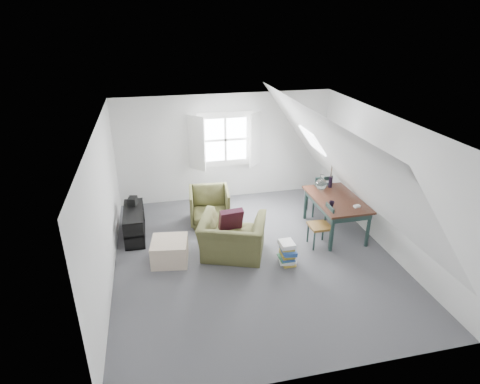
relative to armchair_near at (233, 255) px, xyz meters
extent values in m
plane|color=#49494E|center=(0.37, -0.14, 0.00)|extent=(5.50, 5.50, 0.00)
plane|color=white|center=(0.37, -0.14, 2.50)|extent=(5.50, 5.50, 0.00)
plane|color=silver|center=(0.37, 2.61, 1.25)|extent=(5.00, 0.00, 5.00)
plane|color=silver|center=(0.37, -2.89, 1.25)|extent=(5.00, 0.00, 5.00)
plane|color=silver|center=(-2.13, -0.14, 1.25)|extent=(0.00, 5.50, 5.50)
plane|color=silver|center=(2.87, -0.14, 1.25)|extent=(0.00, 5.50, 5.50)
plane|color=white|center=(-1.18, -0.14, 1.78)|extent=(3.19, 5.50, 4.48)
plane|color=white|center=(1.92, -0.14, 1.78)|extent=(3.19, 5.50, 4.48)
cube|color=white|center=(0.37, 2.59, 1.45)|extent=(1.30, 0.04, 1.30)
cube|color=white|center=(-0.31, 2.43, 1.45)|extent=(0.35, 0.35, 1.25)
cube|color=white|center=(1.05, 2.43, 1.45)|extent=(0.35, 0.35, 1.25)
cube|color=white|center=(0.37, 2.58, 1.45)|extent=(1.00, 0.02, 1.00)
cube|color=white|center=(0.37, 2.56, 1.45)|extent=(1.08, 0.04, 0.05)
cube|color=white|center=(0.37, 2.56, 1.45)|extent=(0.05, 0.04, 1.08)
cube|color=white|center=(1.92, 1.16, 1.75)|extent=(0.35, 0.75, 0.47)
imported|color=#494A25|center=(0.00, 0.00, 0.00)|extent=(1.43, 1.35, 0.75)
imported|color=#494A25|center=(-0.22, 1.37, 0.00)|extent=(0.90, 0.92, 0.77)
cube|color=#380F1F|center=(0.00, 0.15, 0.67)|extent=(0.46, 0.30, 0.45)
cube|color=#BFAB93|center=(-1.15, 0.06, 0.21)|extent=(0.72, 0.72, 0.42)
cube|color=black|center=(2.21, 0.41, 0.73)|extent=(0.90, 1.50, 0.04)
cube|color=#1E322F|center=(2.21, 0.41, 0.65)|extent=(0.80, 1.40, 0.12)
cylinder|color=#1E322F|center=(1.84, -0.26, 0.36)|extent=(0.07, 0.07, 0.71)
cylinder|color=#1E322F|center=(2.58, -0.26, 0.36)|extent=(0.07, 0.07, 0.71)
cylinder|color=#1E322F|center=(1.84, 1.08, 0.36)|extent=(0.07, 0.07, 0.71)
cylinder|color=#1E322F|center=(2.58, 1.08, 0.36)|extent=(0.07, 0.07, 0.71)
sphere|color=silver|center=(2.06, 0.86, 0.88)|extent=(0.24, 0.24, 0.24)
cylinder|color=silver|center=(2.06, 0.86, 1.03)|extent=(0.08, 0.08, 0.13)
cylinder|color=black|center=(2.31, 0.96, 0.87)|extent=(0.08, 0.08, 0.24)
cylinder|color=#3F2D1E|center=(2.31, 0.96, 1.13)|extent=(0.03, 0.05, 0.42)
cylinder|color=#3F2D1E|center=(2.32, 0.97, 1.13)|extent=(0.04, 0.06, 0.42)
cylinder|color=#3F2D1E|center=(2.30, 0.95, 1.13)|extent=(0.05, 0.07, 0.42)
imported|color=black|center=(1.96, 0.11, 0.75)|extent=(0.14, 0.14, 0.10)
cube|color=white|center=(2.41, -0.04, 0.77)|extent=(0.13, 0.10, 0.04)
cube|color=brown|center=(2.21, 1.28, 0.48)|extent=(0.45, 0.45, 0.05)
cylinder|color=#1E322F|center=(2.39, 1.46, 0.23)|extent=(0.04, 0.04, 0.46)
cylinder|color=#1E322F|center=(2.39, 1.10, 0.23)|extent=(0.04, 0.04, 0.46)
cylinder|color=#1E322F|center=(2.03, 1.46, 0.23)|extent=(0.04, 0.04, 0.46)
cylinder|color=#1E322F|center=(2.03, 1.10, 0.23)|extent=(0.04, 0.04, 0.46)
cylinder|color=#1E322F|center=(2.39, 1.08, 0.72)|extent=(0.04, 0.04, 0.48)
cylinder|color=#1E322F|center=(2.03, 1.08, 0.72)|extent=(0.04, 0.04, 0.48)
cube|color=#1E322F|center=(2.21, 1.08, 0.91)|extent=(0.36, 0.03, 0.09)
cube|color=#1E322F|center=(2.21, 1.08, 0.77)|extent=(0.36, 0.03, 0.06)
cube|color=brown|center=(1.69, -0.02, 0.42)|extent=(0.39, 0.39, 0.05)
cylinder|color=#1E322F|center=(1.53, 0.14, 0.20)|extent=(0.03, 0.03, 0.40)
cylinder|color=#1E322F|center=(1.85, 0.14, 0.20)|extent=(0.03, 0.03, 0.40)
cylinder|color=#1E322F|center=(1.53, -0.18, 0.20)|extent=(0.03, 0.03, 0.40)
cylinder|color=#1E322F|center=(1.85, -0.18, 0.20)|extent=(0.03, 0.03, 0.40)
cylinder|color=#1E322F|center=(1.87, 0.14, 0.62)|extent=(0.03, 0.03, 0.42)
cylinder|color=#1E322F|center=(1.87, -0.18, 0.62)|extent=(0.03, 0.03, 0.42)
cube|color=#1E322F|center=(1.87, -0.02, 0.79)|extent=(0.03, 0.32, 0.07)
cube|color=#1E322F|center=(1.87, -0.02, 0.67)|extent=(0.03, 0.32, 0.06)
cube|color=black|center=(-1.78, 1.12, 0.01)|extent=(0.38, 1.13, 0.03)
cube|color=black|center=(-1.78, 1.12, 0.28)|extent=(0.38, 1.13, 0.03)
cube|color=black|center=(-1.78, 1.12, 0.56)|extent=(0.38, 1.13, 0.03)
cube|color=black|center=(-1.78, 0.57, 0.28)|extent=(0.38, 0.03, 0.56)
cube|color=black|center=(-1.78, 1.67, 0.28)|extent=(0.38, 0.03, 0.56)
cube|color=#264C99|center=(-1.78, 0.79, 0.12)|extent=(0.17, 0.19, 0.21)
cube|color=red|center=(-1.78, 1.22, 0.12)|extent=(0.17, 0.23, 0.21)
cube|color=white|center=(-1.78, 0.93, 0.39)|extent=(0.17, 0.21, 0.19)
cube|color=black|center=(-1.78, 1.37, 0.65)|extent=(0.21, 0.25, 0.18)
cube|color=#B29933|center=(0.91, -0.49, 0.02)|extent=(0.23, 0.30, 0.04)
cube|color=white|center=(0.88, -0.47, 0.06)|extent=(0.29, 0.33, 0.04)
cube|color=white|center=(0.92, -0.49, 0.09)|extent=(0.24, 0.32, 0.04)
cube|color=#337F4C|center=(0.87, -0.49, 0.13)|extent=(0.24, 0.30, 0.03)
cube|color=#264C99|center=(0.89, -0.51, 0.16)|extent=(0.27, 0.34, 0.03)
cube|color=#B29933|center=(0.89, -0.48, 0.18)|extent=(0.23, 0.30, 0.03)
cube|color=#B29933|center=(0.90, -0.47, 0.21)|extent=(0.27, 0.33, 0.04)
cube|color=#264C99|center=(0.92, -0.51, 0.25)|extent=(0.27, 0.34, 0.04)
cube|color=#264C99|center=(0.90, -0.51, 0.29)|extent=(0.27, 0.33, 0.04)
cube|color=#B29933|center=(0.89, -0.45, 0.33)|extent=(0.24, 0.31, 0.04)
cube|color=white|center=(0.88, -0.46, 0.37)|extent=(0.25, 0.28, 0.05)
cube|color=white|center=(0.89, -0.46, 0.41)|extent=(0.25, 0.30, 0.04)
camera|label=1|loc=(-1.26, -6.22, 4.14)|focal=30.00mm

